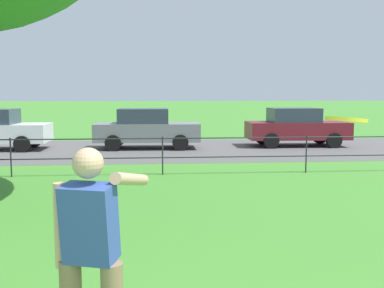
# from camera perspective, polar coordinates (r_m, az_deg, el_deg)

# --- Properties ---
(street_strip) EXTENTS (80.00, 7.24, 0.01)m
(street_strip) POSITION_cam_1_polar(r_m,az_deg,el_deg) (17.28, -4.09, -0.67)
(street_strip) COLOR #565454
(street_strip) RESTS_ON ground
(park_fence) EXTENTS (38.23, 0.04, 1.00)m
(park_fence) POSITION_cam_1_polar(r_m,az_deg,el_deg) (11.74, -3.72, -0.66)
(park_fence) COLOR #232328
(park_fence) RESTS_ON ground
(person_thrower) EXTENTS (0.68, 0.73, 1.71)m
(person_thrower) POSITION_cam_1_polar(r_m,az_deg,el_deg) (3.42, -12.58, -13.60)
(person_thrower) COLOR #846B4C
(person_thrower) RESTS_ON ground
(frisbee) EXTENTS (0.36, 0.36, 0.05)m
(frisbee) POSITION_cam_1_polar(r_m,az_deg,el_deg) (3.14, 18.83, 2.93)
(frisbee) COLOR yellow
(car_grey_left) EXTENTS (4.04, 1.88, 1.54)m
(car_grey_left) POSITION_cam_1_polar(r_m,az_deg,el_deg) (17.60, -5.74, 1.97)
(car_grey_left) COLOR slate
(car_grey_left) RESTS_ON ground
(car_maroon_right) EXTENTS (4.04, 1.88, 1.54)m
(car_maroon_right) POSITION_cam_1_polar(r_m,az_deg,el_deg) (18.80, 12.95, 2.11)
(car_maroon_right) COLOR maroon
(car_maroon_right) RESTS_ON ground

